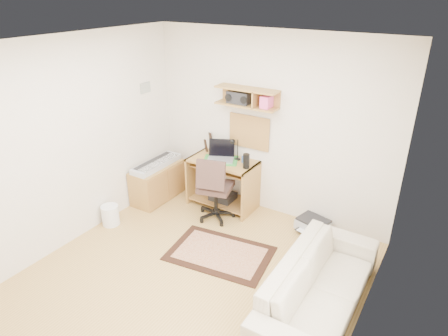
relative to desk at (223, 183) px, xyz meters
The scene contains 22 objects.
floor 1.86m from the desk, 71.10° to the right, with size 3.60×4.00×0.01m, color tan.
ceiling 2.88m from the desk, 71.10° to the right, with size 3.60×4.00×0.01m, color white.
back_wall 1.13m from the desk, 25.37° to the left, with size 3.60×0.01×2.60m, color silver.
left_wall 2.30m from the desk, 125.15° to the right, with size 0.01×4.00×2.60m, color silver.
right_wall 3.09m from the desk, 35.76° to the right, with size 0.01×4.00×2.60m, color silver.
wall_shelf 1.36m from the desk, 27.30° to the left, with size 0.90×0.25×0.26m, color #A87B3B.
cork_board 0.88m from the desk, 41.27° to the left, with size 0.64×0.03×0.49m, color tan.
wall_photo 1.81m from the desk, 169.36° to the right, with size 0.02×0.20×0.15m, color #4C8CBF.
desk is the anchor object (origin of this frame).
laptop 0.52m from the desk, 142.43° to the right, with size 0.38×0.38×0.29m, color silver, non-canonical shape.
speaker 0.64m from the desk, ahead, with size 0.09×0.09×0.21m, color black.
desk_lamp 0.58m from the desk, 39.85° to the left, with size 0.11×0.11×0.32m, color black, non-canonical shape.
pencil_cup 0.52m from the desk, 18.89° to the left, with size 0.06×0.06×0.09m, color #325296.
boombox 1.32m from the desk, 40.78° to the left, with size 0.32×0.15×0.17m, color black.
rug 1.28m from the desk, 59.66° to the right, with size 1.26×0.84×0.02m, color tan.
task_chair 0.39m from the desk, 73.66° to the right, with size 0.51×0.51×0.99m, color #3A2822, non-canonical shape.
cabinet 1.05m from the desk, 160.85° to the right, with size 0.40×0.90×0.55m, color #A87B3B.
music_keyboard 1.07m from the desk, 160.85° to the right, with size 0.28×0.89×0.08m, color #B2B5BA.
guitar 0.43m from the desk, 160.35° to the left, with size 0.28×0.17×1.04m, color #A16231, non-canonical shape.
waste_basket 1.69m from the desk, 129.32° to the right, with size 0.24×0.24×0.29m, color white.
printer 1.45m from the desk, ahead, with size 0.42×0.32×0.16m, color #A5A8AA.
sofa 2.35m from the desk, 33.10° to the right, with size 1.95×0.57×0.76m, color beige.
Camera 1 is at (2.23, -2.77, 3.08)m, focal length 31.71 mm.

